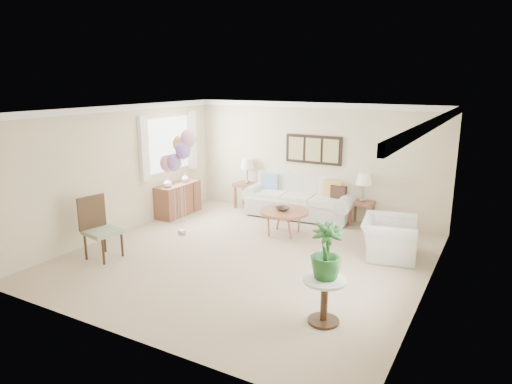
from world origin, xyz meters
TOP-DOWN VIEW (x-y plane):
  - ground_plane at (0.00, 0.00)m, footprint 6.00×6.00m
  - room_shell at (-0.11, 0.09)m, footprint 6.04×6.04m
  - wall_art_triptych at (0.00, 2.96)m, footprint 1.35×0.06m
  - sofa at (-0.21, 2.79)m, footprint 2.67×1.16m
  - end_table_left at (-1.65, 2.82)m, footprint 0.57×0.52m
  - end_table_right at (1.24, 2.82)m, footprint 0.49×0.45m
  - lamp_left at (-1.65, 2.82)m, footprint 0.34×0.34m
  - lamp_right at (1.24, 2.82)m, footprint 0.35×0.35m
  - coffee_table at (0.02, 1.43)m, footprint 1.00×1.00m
  - decor_bowl at (-0.01, 1.43)m, footprint 0.36×0.36m
  - armchair at (2.18, 1.27)m, footprint 1.10×1.21m
  - side_table at (2.00, -1.47)m, footprint 0.57×0.57m
  - potted_plant at (1.99, -1.44)m, footprint 0.54×0.54m
  - accent_chair at (-2.29, -1.28)m, footprint 0.63×0.63m
  - credenza at (-2.76, 1.50)m, footprint 0.46×1.20m
  - vase_white at (-2.74, 1.13)m, footprint 0.19×0.19m
  - vase_sage at (-2.74, 1.77)m, footprint 0.21×0.21m
  - balloon_cluster at (-1.80, 0.39)m, footprint 0.71×0.56m

SIDE VIEW (x-z plane):
  - ground_plane at x=0.00m, z-range 0.00..0.00m
  - armchair at x=2.18m, z-range 0.00..0.69m
  - credenza at x=-2.76m, z-range 0.00..0.74m
  - sofa at x=-0.21m, z-range -0.10..0.86m
  - end_table_right at x=1.24m, z-range 0.18..0.72m
  - side_table at x=2.00m, z-range 0.16..0.77m
  - coffee_table at x=0.02m, z-range 0.21..0.72m
  - end_table_left at x=-1.65m, z-range 0.21..0.84m
  - decor_bowl at x=-0.01m, z-range 0.50..0.57m
  - accent_chair at x=-2.29m, z-range 0.02..1.13m
  - vase_sage at x=-2.74m, z-range 0.74..0.93m
  - vase_white at x=-2.74m, z-range 0.74..0.94m
  - potted_plant at x=1.99m, z-range 0.61..1.34m
  - lamp_right at x=1.24m, z-range 0.70..1.32m
  - lamp_left at x=-1.65m, z-range 0.78..1.38m
  - wall_art_triptych at x=0.00m, z-range 1.23..1.88m
  - room_shell at x=-0.11m, z-range 0.33..2.93m
  - balloon_cluster at x=-1.80m, z-range 0.63..2.79m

